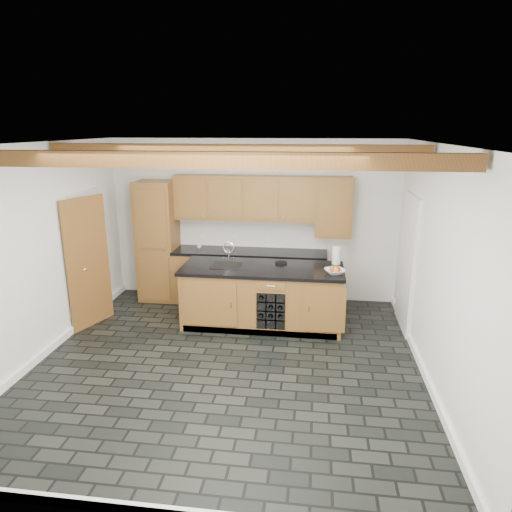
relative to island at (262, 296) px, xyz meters
The scene contains 10 objects.
ground 1.40m from the island, 103.43° to the right, with size 5.00×5.00×0.00m, color black.
room_shell 1.36m from the island, 117.46° to the right, with size 5.01×5.00×5.00m.
back_cabinetry 1.28m from the island, 125.62° to the left, with size 3.65×0.62×2.20m.
island is the anchor object (origin of this frame).
faucet 0.75m from the island, behind, with size 0.45×0.40×0.34m.
kitchen_scale 0.61m from the island, 42.63° to the left, with size 0.18×0.15×0.05m.
fruit_bowl 1.20m from the island, ahead, with size 0.29×0.29×0.07m, color beige.
fruit_cluster 1.21m from the island, ahead, with size 0.16×0.17×0.07m.
paper_towel 1.31m from the island, 16.70° to the left, with size 0.13×0.13×0.27m, color white.
mug 1.68m from the island, 141.12° to the left, with size 0.10×0.10×0.09m, color white.
Camera 1 is at (1.07, -5.28, 2.99)m, focal length 32.00 mm.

